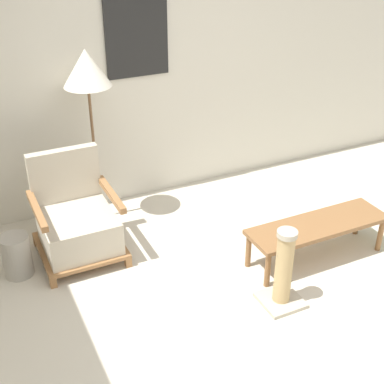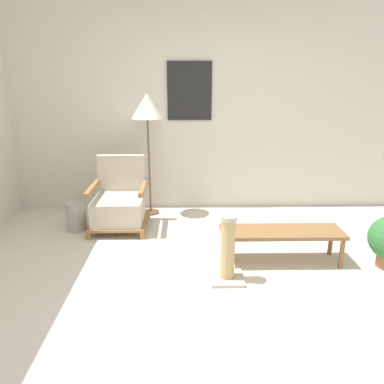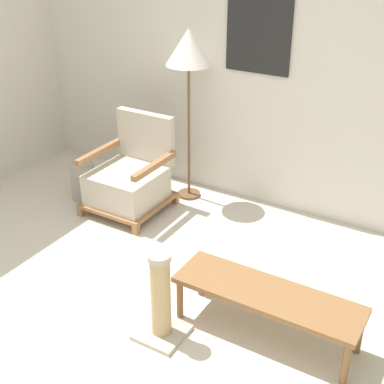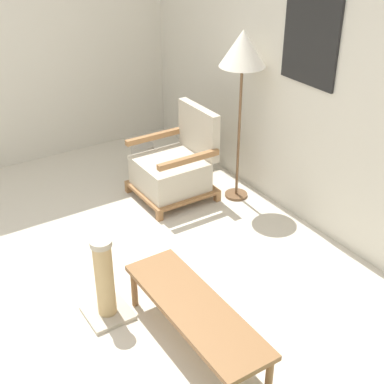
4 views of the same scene
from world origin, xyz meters
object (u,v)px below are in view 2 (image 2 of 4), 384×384
Objects in this scene: armchair at (119,204)px; scratching_post at (228,254)px; floor_lamp at (147,109)px; vase at (76,216)px; coffee_table at (281,234)px.

armchair reaches higher than scratching_post.
vase is (-0.82, -0.54, -1.17)m from floor_lamp.
floor_lamp reaches higher than coffee_table.
floor_lamp is at bearing 115.91° from scratching_post.
armchair is 0.71× the size of coffee_table.
floor_lamp is 4.50× the size of vase.
floor_lamp is 2.18m from scratching_post.
coffee_table is at bearing -27.49° from armchair.
armchair is 2.42× the size of vase.
floor_lamp is at bearing 33.52° from vase.
floor_lamp is 1.32× the size of coffee_table.
armchair is at bearing -123.97° from floor_lamp.
coffee_table is 2.35m from vase.
scratching_post reaches higher than vase.
coffee_table is at bearing -44.56° from floor_lamp.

